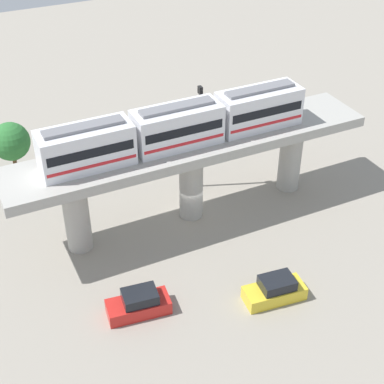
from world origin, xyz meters
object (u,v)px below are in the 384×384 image
at_px(parked_car_red, 139,304).
at_px(tree_near_viaduct, 11,142).
at_px(parked_car_yellow, 275,290).
at_px(signal_post, 200,134).
at_px(train, 177,126).

height_order(parked_car_red, tree_near_viaduct, tree_near_viaduct).
xyz_separation_m(parked_car_yellow, signal_post, (-14.50, 1.38, 4.54)).
bearing_deg(parked_car_yellow, train, -162.59).
relative_size(train, signal_post, 2.15).
bearing_deg(parked_car_red, train, 148.10).
bearing_deg(train, parked_car_yellow, 11.04).
height_order(parked_car_red, parked_car_yellow, same).
xyz_separation_m(train, parked_car_red, (8.27, -6.69, -7.72)).
relative_size(train, parked_car_yellow, 4.69).
distance_m(parked_car_red, parked_car_yellow, 9.29).
xyz_separation_m(train, signal_post, (-3.40, 3.55, -3.18)).
xyz_separation_m(parked_car_red, tree_near_viaduct, (-20.34, -3.90, 2.79)).
height_order(train, signal_post, train).
bearing_deg(parked_car_yellow, signal_post, -179.08).
bearing_deg(parked_car_yellow, tree_near_viaduct, -144.81).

